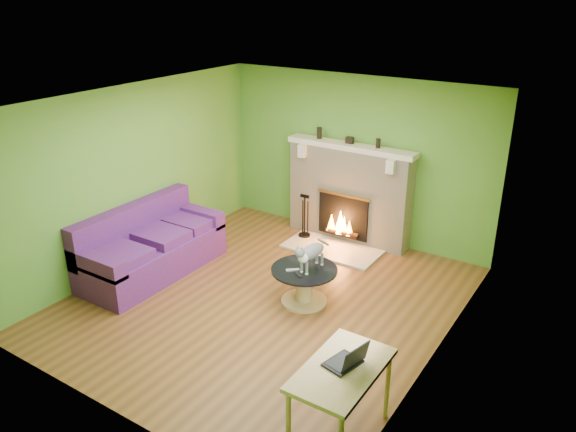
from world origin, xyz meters
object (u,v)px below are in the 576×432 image
object	(u,v)px
sofa	(149,247)
coffee_table	(304,283)
desk	(342,376)
cat	(312,255)

from	to	relation	value
sofa	coffee_table	xyz separation A→B (m)	(2.30, 0.47, -0.09)
coffee_table	desk	size ratio (longest dim) A/B	0.82
sofa	cat	world-z (taller)	sofa
sofa	cat	distance (m)	2.46
coffee_table	cat	world-z (taller)	cat
sofa	desk	xyz separation A→B (m)	(3.81, -1.37, 0.30)
sofa	coffee_table	bearing A→B (deg)	11.43
sofa	cat	bearing A→B (deg)	12.21
sofa	cat	xyz separation A→B (m)	(2.38, 0.52, 0.31)
desk	cat	world-z (taller)	cat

